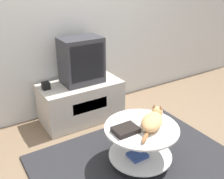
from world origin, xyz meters
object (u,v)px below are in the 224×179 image
object	(u,v)px
tv	(81,60)
dvd_box	(126,130)
speaker	(46,86)
cat	(153,120)

from	to	relation	value
tv	dvd_box	xyz separation A→B (m)	(-0.12, -1.12, -0.32)
speaker	cat	distance (m)	1.34
speaker	cat	world-z (taller)	speaker
tv	speaker	distance (m)	0.51
tv	speaker	bearing A→B (deg)	176.48
cat	tv	bearing A→B (deg)	62.02
dvd_box	cat	size ratio (longest dim) A/B	0.47
tv	speaker	xyz separation A→B (m)	(-0.46, 0.03, -0.24)
tv	dvd_box	size ratio (longest dim) A/B	2.47
dvd_box	cat	distance (m)	0.28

